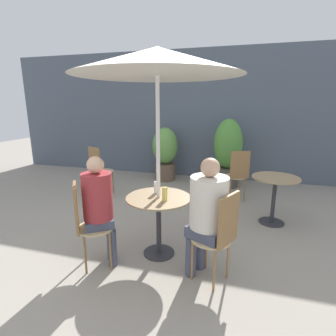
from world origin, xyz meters
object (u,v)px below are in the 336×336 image
Objects in this scene: beer_glass_0 at (165,194)px; potted_plant_0 at (165,152)px; bistro_chair_3 at (238,172)px; seated_person_0 at (99,202)px; bistro_chair_1 at (220,231)px; bistro_chair_0 at (86,219)px; cafe_table_near at (159,210)px; beer_glass_1 at (156,187)px; potted_plant_1 at (228,151)px; umbrella at (157,62)px; cafe_table_far at (275,189)px; bistro_chair_2 at (99,167)px; seated_person_1 at (207,210)px.

potted_plant_0 reaches higher than beer_glass_0.
seated_person_0 is (-1.40, -2.44, 0.17)m from bistro_chair_3.
bistro_chair_1 is at bearing -22.26° from beer_glass_0.
seated_person_0 reaches higher than bistro_chair_0.
potted_plant_0 reaches higher than bistro_chair_1.
bistro_chair_0 is at bearing -145.42° from cafe_table_near.
bistro_chair_3 is at bearing 64.71° from beer_glass_1.
seated_person_0 is at bearing -109.05° from potted_plant_1.
potted_plant_0 is at bearing 105.22° from umbrella.
bistro_chair_3 is 2.75m from umbrella.
cafe_table_near is at bearing -74.78° from potted_plant_0.
cafe_table_far is 0.49× the size of potted_plant_1.
potted_plant_0 is at bearing -29.76° from seated_person_0.
umbrella reaches higher than bistro_chair_2.
seated_person_1 is 1.03× the size of potted_plant_0.
bistro_chair_2 reaches higher than cafe_table_far.
cafe_table_near is 1.04× the size of cafe_table_far.
cafe_table_near is at bearing -101.53° from potted_plant_1.
umbrella is (1.80, -1.72, 1.62)m from bistro_chair_2.
bistro_chair_2 is at bearing -12.69° from bistro_chair_3.
beer_glass_1 is at bearing 44.74° from bistro_chair_3.
seated_person_1 is 0.87× the size of potted_plant_1.
bistro_chair_0 is 1.00× the size of bistro_chair_3.
bistro_chair_1 is 0.75× the size of seated_person_1.
bistro_chair_1 is 0.78× the size of potted_plant_0.
umbrella is (0.67, 0.46, 1.62)m from bistro_chair_0.
bistro_chair_3 is 2.16m from beer_glass_1.
umbrella reaches higher than seated_person_1.
bistro_chair_1 is (1.41, 0.11, 0.00)m from bistro_chair_0.
bistro_chair_1 reaches higher than cafe_table_far.
cafe_table_far is 0.75× the size of bistro_chair_0.
cafe_table_near is 0.51× the size of potted_plant_1.
beer_glass_0 is at bearing -41.38° from cafe_table_near.
potted_plant_1 is (-0.14, 3.31, 0.22)m from bistro_chair_1.
bistro_chair_1 and bistro_chair_2 have the same top height.
potted_plant_0 is at bearing 141.08° from cafe_table_far.
bistro_chair_3 is 2.36m from seated_person_1.
cafe_table_far is at bearing 46.59° from beer_glass_0.
bistro_chair_1 is at bearing -30.34° from beer_glass_1.
bistro_chair_3 is 2.81m from seated_person_0.
potted_plant_0 is (-1.69, 1.03, 0.09)m from bistro_chair_3.
bistro_chair_3 is 2.29m from beer_glass_0.
bistro_chair_2 is at bearing -125.07° from potted_plant_0.
beer_glass_1 is (-0.17, 0.21, -0.00)m from beer_glass_0.
cafe_table_near is 2.23m from bistro_chair_3.
bistro_chair_0 is 0.23m from seated_person_0.
bistro_chair_2 reaches higher than beer_glass_0.
potted_plant_1 reaches higher than potted_plant_0.
cafe_table_near is 0.69m from seated_person_0.
bistro_chair_0 is at bearing -136.04° from beer_glass_1.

